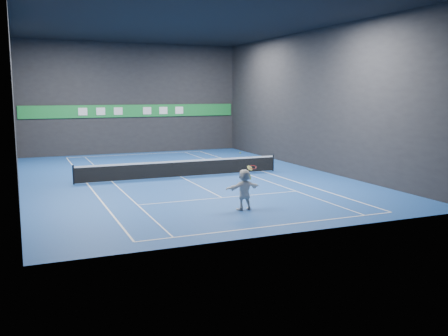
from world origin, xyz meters
name	(u,v)px	position (x,y,z in m)	size (l,w,h in m)	color
ground	(181,177)	(0.00, 0.00, 0.00)	(26.00, 26.00, 0.00)	#1A4593
ceiling	(179,22)	(0.00, 0.00, 9.00)	(26.00, 26.00, 0.00)	black
wall_back	(132,99)	(0.00, 13.00, 4.50)	(18.00, 0.10, 9.00)	black
wall_front	(295,107)	(0.00, -13.00, 4.50)	(18.00, 0.10, 9.00)	black
wall_left	(14,102)	(-9.00, 0.00, 4.50)	(0.10, 26.00, 9.00)	black
wall_right	(312,100)	(9.00, 0.00, 4.50)	(0.10, 26.00, 9.00)	black
baseline_near	(277,225)	(0.00, -11.89, 0.00)	(10.98, 0.08, 0.01)	white
baseline_far	(137,154)	(0.00, 11.89, 0.00)	(10.98, 0.08, 0.01)	white
sideline_doubles_left	(87,183)	(-5.49, 0.00, 0.00)	(0.08, 23.78, 0.01)	white
sideline_doubles_right	(263,171)	(5.49, 0.00, 0.00)	(0.08, 23.78, 0.01)	white
sideline_singles_left	(112,182)	(-4.11, 0.00, 0.00)	(0.06, 23.78, 0.01)	white
sideline_singles_right	(244,173)	(4.11, 0.00, 0.00)	(0.06, 23.78, 0.01)	white
service_line_near	(222,198)	(0.00, -6.40, 0.00)	(8.23, 0.06, 0.01)	white
service_line_far	(154,163)	(0.00, 6.40, 0.00)	(8.23, 0.06, 0.01)	white
center_service_line	(181,177)	(0.00, 0.00, 0.00)	(0.06, 12.80, 0.01)	white
player	(244,189)	(-0.05, -9.03, 0.88)	(1.64, 0.52, 1.77)	silver
tennis_ball	(240,153)	(-0.26, -9.06, 2.48)	(0.07, 0.07, 0.07)	#BAD623
tennis_net	(181,168)	(0.00, 0.00, 0.54)	(12.50, 0.10, 1.07)	black
sponsor_banner	(133,111)	(0.00, 12.93, 3.50)	(17.64, 0.11, 1.00)	#1C8236
tennis_racket	(252,169)	(0.34, -8.98, 1.75)	(0.54, 0.38, 0.66)	red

